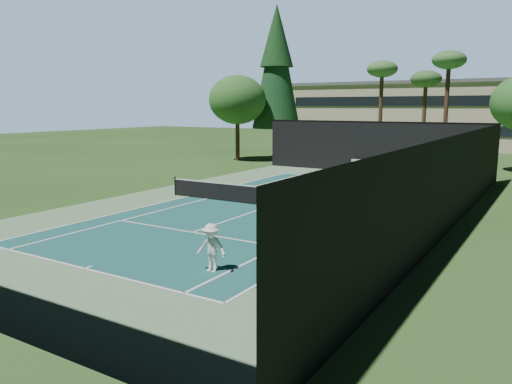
# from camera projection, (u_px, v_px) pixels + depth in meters

# --- Properties ---
(ground) EXTENTS (160.00, 160.00, 0.00)m
(ground) POSITION_uv_depth(u_px,v_px,m) (270.00, 207.00, 25.95)
(ground) COLOR #274D1C
(ground) RESTS_ON ground
(apron_slab) EXTENTS (18.00, 32.00, 0.01)m
(apron_slab) POSITION_uv_depth(u_px,v_px,m) (270.00, 207.00, 25.95)
(apron_slab) COLOR #638A61
(apron_slab) RESTS_ON ground
(court_surface) EXTENTS (10.97, 23.77, 0.01)m
(court_surface) POSITION_uv_depth(u_px,v_px,m) (270.00, 206.00, 25.95)
(court_surface) COLOR #1B5854
(court_surface) RESTS_ON ground
(court_lines) EXTENTS (11.07, 23.87, 0.01)m
(court_lines) POSITION_uv_depth(u_px,v_px,m) (270.00, 206.00, 25.95)
(court_lines) COLOR white
(court_lines) RESTS_ON ground
(tennis_net) EXTENTS (12.90, 0.10, 1.10)m
(tennis_net) POSITION_uv_depth(u_px,v_px,m) (270.00, 196.00, 25.86)
(tennis_net) COLOR black
(tennis_net) RESTS_ON ground
(fence) EXTENTS (18.04, 32.05, 4.03)m
(fence) POSITION_uv_depth(u_px,v_px,m) (271.00, 168.00, 25.67)
(fence) COLOR black
(fence) RESTS_ON ground
(player) EXTENTS (1.06, 0.70, 1.55)m
(player) POSITION_uv_depth(u_px,v_px,m) (211.00, 248.00, 15.61)
(player) COLOR white
(player) RESTS_ON ground
(tennis_ball_a) EXTENTS (0.08, 0.08, 0.08)m
(tennis_ball_a) POSITION_uv_depth(u_px,v_px,m) (31.00, 241.00, 19.21)
(tennis_ball_a) COLOR #BDDC32
(tennis_ball_a) RESTS_ON ground
(tennis_ball_b) EXTENTS (0.07, 0.07, 0.07)m
(tennis_ball_b) POSITION_uv_depth(u_px,v_px,m) (261.00, 196.00, 28.82)
(tennis_ball_b) COLOR #C3DC32
(tennis_ball_b) RESTS_ON ground
(tennis_ball_c) EXTENTS (0.06, 0.06, 0.06)m
(tennis_ball_c) POSITION_uv_depth(u_px,v_px,m) (299.00, 194.00, 29.62)
(tennis_ball_c) COLOR #B9CA2E
(tennis_ball_c) RESTS_ON ground
(tennis_ball_d) EXTENTS (0.07, 0.07, 0.07)m
(tennis_ball_d) POSITION_uv_depth(u_px,v_px,m) (251.00, 190.00, 30.96)
(tennis_ball_d) COLOR #C6E433
(tennis_ball_d) RESTS_ON ground
(park_bench) EXTENTS (1.50, 0.45, 1.02)m
(park_bench) POSITION_uv_depth(u_px,v_px,m) (360.00, 166.00, 39.39)
(park_bench) COLOR beige
(park_bench) RESTS_ON ground
(trash_bin) EXTENTS (0.56, 0.56, 0.95)m
(trash_bin) POSITION_uv_depth(u_px,v_px,m) (364.00, 167.00, 39.16)
(trash_bin) COLOR black
(trash_bin) RESTS_ON ground
(pine_tree) EXTENTS (4.80, 4.80, 15.00)m
(pine_tree) POSITION_uv_depth(u_px,v_px,m) (277.00, 61.00, 49.00)
(pine_tree) COLOR #4B2F20
(pine_tree) RESTS_ON ground
(palm_a) EXTENTS (2.80, 2.80, 9.32)m
(palm_a) POSITION_uv_depth(u_px,v_px,m) (382.00, 73.00, 45.75)
(palm_a) COLOR #4A3220
(palm_a) RESTS_ON ground
(palm_b) EXTENTS (2.80, 2.80, 8.42)m
(palm_b) POSITION_uv_depth(u_px,v_px,m) (426.00, 82.00, 45.76)
(palm_b) COLOR #49361F
(palm_b) RESTS_ON ground
(palm_c) EXTENTS (2.80, 2.80, 9.77)m
(palm_c) POSITION_uv_depth(u_px,v_px,m) (449.00, 65.00, 41.74)
(palm_c) COLOR #4C2E20
(palm_c) RESTS_ON ground
(decid_tree_c) EXTENTS (5.44, 5.44, 8.09)m
(decid_tree_c) POSITION_uv_depth(u_px,v_px,m) (237.00, 100.00, 47.32)
(decid_tree_c) COLOR #4F3322
(decid_tree_c) RESTS_ON ground
(campus_building) EXTENTS (40.50, 12.50, 8.30)m
(campus_building) POSITION_uv_depth(u_px,v_px,m) (449.00, 114.00, 63.84)
(campus_building) COLOR beige
(campus_building) RESTS_ON ground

